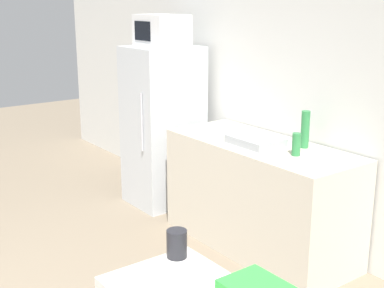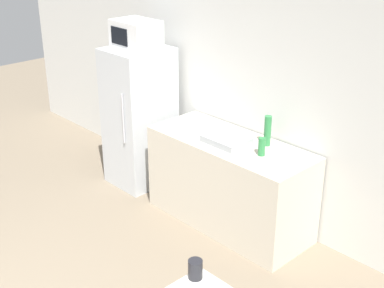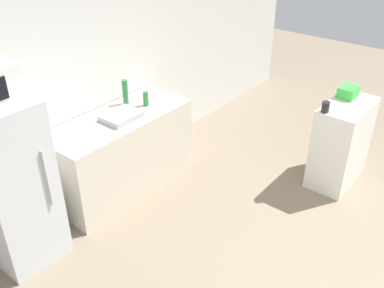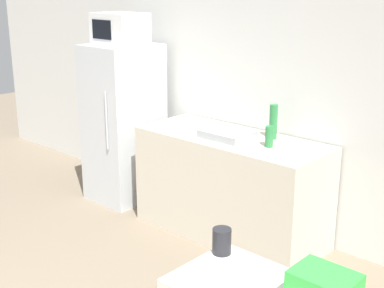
# 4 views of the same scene
# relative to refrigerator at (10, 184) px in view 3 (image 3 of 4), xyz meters

# --- Properties ---
(wall_back) EXTENTS (8.00, 0.06, 2.60)m
(wall_back) POSITION_rel_refrigerator_xyz_m (1.24, 0.43, 0.53)
(wall_back) COLOR silver
(wall_back) RESTS_ON ground_plane
(refrigerator) EXTENTS (0.58, 0.67, 1.54)m
(refrigerator) POSITION_rel_refrigerator_xyz_m (0.00, 0.00, 0.00)
(refrigerator) COLOR silver
(refrigerator) RESTS_ON ground_plane
(counter) EXTENTS (1.65, 0.67, 0.88)m
(counter) POSITION_rel_refrigerator_xyz_m (1.31, 0.05, -0.33)
(counter) COLOR beige
(counter) RESTS_ON ground_plane
(sink_basin) EXTENTS (0.40, 0.30, 0.06)m
(sink_basin) POSITION_rel_refrigerator_xyz_m (1.30, -0.01, 0.14)
(sink_basin) COLOR #9EA3A8
(sink_basin) RESTS_ON counter
(bottle_tall) EXTENTS (0.06, 0.06, 0.28)m
(bottle_tall) POSITION_rel_refrigerator_xyz_m (1.59, 0.22, 0.25)
(bottle_tall) COLOR #2D7F42
(bottle_tall) RESTS_ON counter
(bottle_short) EXTENTS (0.06, 0.06, 0.16)m
(bottle_short) POSITION_rel_refrigerator_xyz_m (1.70, 0.02, 0.19)
(bottle_short) COLOR #2D7F42
(bottle_short) RESTS_ON counter
(shelf_cabinet) EXTENTS (0.79, 0.43, 0.96)m
(shelf_cabinet) POSITION_rel_refrigerator_xyz_m (2.95, -1.79, -0.29)
(shelf_cabinet) COLOR white
(shelf_cabinet) RESTS_ON ground_plane
(basket) EXTENTS (0.23, 0.18, 0.12)m
(basket) POSITION_rel_refrigerator_xyz_m (3.12, -1.71, 0.26)
(basket) COLOR green
(basket) RESTS_ON shelf_cabinet
(jar) EXTENTS (0.08, 0.08, 0.12)m
(jar) POSITION_rel_refrigerator_xyz_m (2.61, -1.67, 0.25)
(jar) COLOR #232328
(jar) RESTS_ON shelf_cabinet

